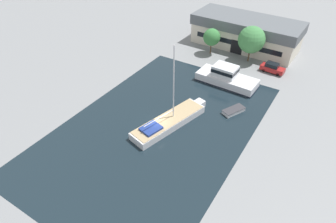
% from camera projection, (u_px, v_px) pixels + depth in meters
% --- Properties ---
extents(ground_plane, '(440.00, 440.00, 0.00)m').
position_uv_depth(ground_plane, '(157.00, 127.00, 42.00)').
color(ground_plane, gray).
extents(water_canal, '(23.78, 37.58, 0.01)m').
position_uv_depth(water_canal, '(157.00, 127.00, 42.00)').
color(water_canal, black).
rests_on(water_canal, ground).
extents(warehouse_building, '(21.82, 9.44, 5.99)m').
position_uv_depth(warehouse_building, '(246.00, 32.00, 61.39)').
color(warehouse_building, beige).
rests_on(warehouse_building, ground).
extents(quay_tree_near_building, '(5.00, 5.00, 6.85)m').
position_uv_depth(quay_tree_near_building, '(252.00, 40.00, 55.26)').
color(quay_tree_near_building, brown).
rests_on(quay_tree_near_building, ground).
extents(quay_tree_by_water, '(3.34, 3.34, 5.16)m').
position_uv_depth(quay_tree_by_water, '(212.00, 37.00, 58.34)').
color(quay_tree_by_water, brown).
rests_on(quay_tree_by_water, ground).
extents(parked_car, '(4.34, 2.06, 1.75)m').
position_uv_depth(parked_car, '(272.00, 68.00, 53.89)').
color(parked_car, maroon).
rests_on(parked_car, ground).
extents(sailboat_moored, '(5.88, 13.18, 11.93)m').
position_uv_depth(sailboat_moored, '(169.00, 121.00, 42.08)').
color(sailboat_moored, silver).
rests_on(sailboat_moored, water_canal).
extents(motor_cruiser, '(10.39, 4.49, 3.18)m').
position_uv_depth(motor_cruiser, '(226.00, 77.00, 50.68)').
color(motor_cruiser, silver).
rests_on(motor_cruiser, water_canal).
extents(small_dinghy, '(2.90, 3.83, 0.59)m').
position_uv_depth(small_dinghy, '(234.00, 111.00, 44.65)').
color(small_dinghy, white).
rests_on(small_dinghy, water_canal).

